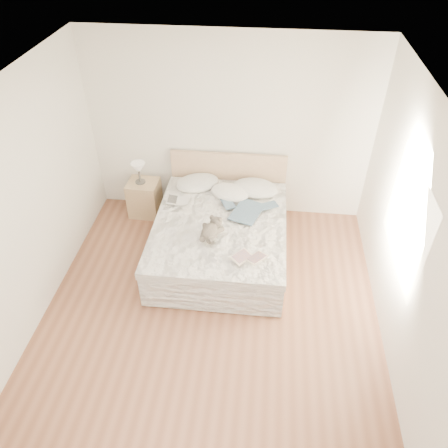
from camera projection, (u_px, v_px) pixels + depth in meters
The scene contains 16 objects.
floor at pixel (210, 319), 5.21m from camera, with size 4.00×4.50×0.00m, color brown.
ceiling at pixel (203, 105), 3.51m from camera, with size 4.00×4.50×0.00m, color white.
wall_back at pixel (229, 129), 6.09m from camera, with size 4.00×0.02×2.70m, color white.
wall_left at pixel (16, 219), 4.53m from camera, with size 0.02×4.50×2.70m, color white.
wall_right at pixel (413, 247), 4.19m from camera, with size 0.02×4.50×2.70m, color white.
window at pixel (407, 220), 4.36m from camera, with size 0.02×1.30×1.10m, color white.
bed at pixel (221, 235), 5.94m from camera, with size 1.72×2.14×1.00m.
nightstand at pixel (145, 198), 6.65m from camera, with size 0.45×0.40×0.56m, color tan.
table_lamp at pixel (139, 169), 6.33m from camera, with size 0.22×0.22×0.33m.
pillow_left at pixel (197, 183), 6.33m from camera, with size 0.63×0.44×0.19m, color silver.
pillow_middle at pixel (230, 193), 6.14m from camera, with size 0.56×0.39×0.17m, color white.
pillow_right at pixel (255, 188), 6.22m from camera, with size 0.65×0.46×0.20m, color white.
blouse at pixel (247, 212), 5.81m from camera, with size 0.54×0.58×0.02m, color #384F66, non-canonical shape.
photo_book at pixel (178, 200), 6.01m from camera, with size 0.32×0.22×0.02m, color silver.
childrens_book at pixel (249, 258), 5.12m from camera, with size 0.36×0.24×0.02m, color beige.
teddy_bear at pixel (210, 235), 5.40m from camera, with size 0.25×0.36×0.19m, color #5D5349, non-canonical shape.
Camera 1 is at (0.53, -3.29, 4.17)m, focal length 35.00 mm.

